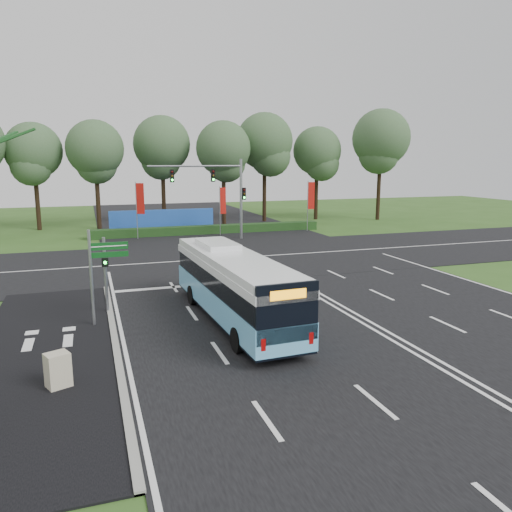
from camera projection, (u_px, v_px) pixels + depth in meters
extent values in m
plane|color=#2F531B|center=(324.00, 301.00, 24.64)|extent=(120.00, 120.00, 0.00)
cube|color=black|center=(324.00, 301.00, 24.64)|extent=(20.00, 120.00, 0.04)
cube|color=black|center=(249.00, 257.00, 35.81)|extent=(120.00, 14.00, 0.05)
cube|color=black|center=(47.00, 353.00, 17.92)|extent=(5.00, 18.00, 0.06)
cube|color=gray|center=(116.00, 344.00, 18.67)|extent=(0.25, 18.00, 0.12)
cube|color=#67BDEE|center=(234.00, 299.00, 21.41)|extent=(2.82, 11.07, 1.01)
cube|color=black|center=(234.00, 309.00, 21.49)|extent=(2.79, 11.01, 0.27)
cube|color=black|center=(234.00, 279.00, 21.23)|extent=(2.72, 10.90, 0.87)
cube|color=white|center=(234.00, 266.00, 21.13)|extent=(2.82, 11.07, 0.32)
cube|color=white|center=(233.00, 259.00, 21.07)|extent=(2.75, 10.63, 0.32)
cube|color=white|center=(217.00, 244.00, 23.11)|extent=(1.59, 2.81, 0.23)
cube|color=black|center=(287.00, 313.00, 16.27)|extent=(2.22, 0.23, 2.01)
cube|color=orange|center=(288.00, 294.00, 16.11)|extent=(1.28, 0.12, 0.32)
cylinder|color=black|center=(192.00, 295.00, 23.96)|extent=(0.30, 0.96, 0.95)
cylinder|color=black|center=(234.00, 291.00, 24.72)|extent=(0.30, 0.96, 0.95)
cylinder|color=black|center=(237.00, 340.00, 17.94)|extent=(0.30, 0.96, 0.95)
cylinder|color=black|center=(291.00, 333.00, 18.71)|extent=(0.30, 0.96, 0.95)
cylinder|color=gray|center=(106.00, 275.00, 22.46)|extent=(0.14, 0.14, 3.49)
cube|color=black|center=(105.00, 262.00, 22.17)|extent=(0.29, 0.20, 0.40)
sphere|color=#19F233|center=(105.00, 263.00, 22.08)|extent=(0.14, 0.14, 0.14)
cylinder|color=gray|center=(91.00, 279.00, 20.57)|extent=(0.12, 0.12, 4.08)
cube|color=#0D4917|center=(109.00, 246.00, 20.57)|extent=(1.53, 0.09, 0.31)
cube|color=#0D4917|center=(109.00, 255.00, 20.64)|extent=(1.53, 0.09, 0.22)
cube|color=white|center=(109.00, 246.00, 20.54)|extent=(1.43, 0.03, 0.04)
cube|color=beige|center=(58.00, 371.00, 15.12)|extent=(0.84, 0.78, 1.12)
cylinder|color=gray|center=(137.00, 211.00, 43.73)|extent=(0.08, 0.08, 5.04)
cube|color=#B3150F|center=(140.00, 199.00, 43.52)|extent=(0.65, 0.27, 2.69)
cylinder|color=gray|center=(220.00, 211.00, 45.91)|extent=(0.07, 0.07, 4.52)
cube|color=#B3150F|center=(223.00, 201.00, 45.91)|extent=(0.59, 0.20, 2.41)
cylinder|color=gray|center=(308.00, 206.00, 48.71)|extent=(0.08, 0.08, 4.91)
cube|color=#B3150F|center=(311.00, 196.00, 48.60)|extent=(0.66, 0.09, 2.62)
cylinder|color=gray|center=(241.00, 199.00, 43.70)|extent=(0.24, 0.24, 7.00)
cylinder|color=gray|center=(195.00, 166.00, 41.90)|extent=(8.00, 0.16, 0.16)
cube|color=black|center=(213.00, 175.00, 42.52)|extent=(0.32, 0.28, 1.05)
cube|color=black|center=(172.00, 176.00, 41.42)|extent=(0.32, 0.28, 1.05)
cube|color=black|center=(244.00, 194.00, 43.68)|extent=(0.32, 0.28, 1.05)
cube|color=#183B15|center=(209.00, 230.00, 47.37)|extent=(22.00, 1.20, 0.80)
cube|color=blue|center=(163.00, 221.00, 48.31)|extent=(10.00, 0.30, 2.20)
cylinder|color=black|center=(37.00, 193.00, 49.47)|extent=(0.44, 0.44, 7.44)
sphere|color=#3C5A35|center=(33.00, 150.00, 48.70)|extent=(5.48, 5.48, 5.48)
cylinder|color=black|center=(97.00, 191.00, 50.10)|extent=(0.44, 0.44, 7.64)
sphere|color=#3C5A35|center=(95.00, 148.00, 49.31)|extent=(5.63, 5.63, 5.63)
cylinder|color=black|center=(163.00, 187.00, 53.44)|extent=(0.44, 0.44, 8.13)
sphere|color=#3C5A35|center=(162.00, 144.00, 52.59)|extent=(5.99, 5.99, 5.99)
cylinder|color=black|center=(224.00, 189.00, 52.62)|extent=(0.44, 0.44, 7.71)
sphere|color=#3C5A35|center=(223.00, 148.00, 51.82)|extent=(5.68, 5.68, 5.68)
cylinder|color=black|center=(264.00, 184.00, 56.26)|extent=(0.44, 0.44, 8.54)
sphere|color=#3C5A35|center=(265.00, 141.00, 55.38)|extent=(6.29, 6.29, 6.29)
cylinder|color=black|center=(316.00, 187.00, 58.63)|extent=(0.44, 0.44, 7.58)
sphere|color=#3C5A35|center=(317.00, 151.00, 57.85)|extent=(5.58, 5.58, 5.58)
cylinder|color=black|center=(379.00, 181.00, 58.12)|extent=(0.44, 0.44, 8.95)
sphere|color=#3C5A35|center=(381.00, 138.00, 57.19)|extent=(6.59, 6.59, 6.59)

